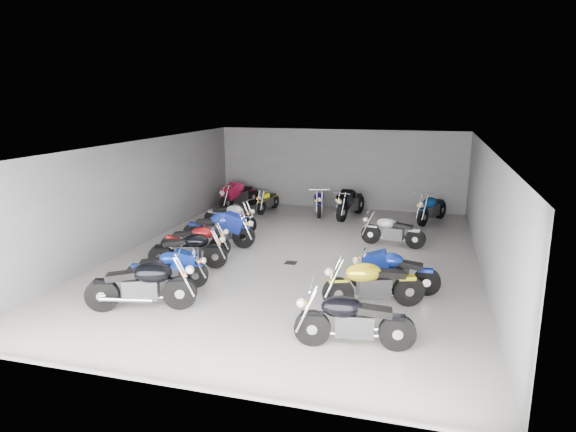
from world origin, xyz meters
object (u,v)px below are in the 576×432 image
Objects in this scene: drain_grate at (291,263)px; motorcycle_right_f at (392,231)px; motorcycle_left_b at (167,269)px; motorcycle_right_c at (394,272)px; motorcycle_right_b at (372,283)px; motorcycle_back_f at (432,208)px; motorcycle_left_e at (220,229)px; motorcycle_left_f at (230,217)px; motorcycle_back_c at (319,202)px; motorcycle_left_d at (196,240)px; motorcycle_left_a at (142,285)px; motorcycle_back_a at (239,195)px; motorcycle_back_b at (268,201)px; motorcycle_right_a at (353,320)px; motorcycle_left_c at (189,250)px; motorcycle_back_d at (350,203)px.

motorcycle_right_f is (2.55, 2.43, 0.47)m from drain_grate.
motorcycle_left_b is 0.92× the size of motorcycle_right_c.
motorcycle_back_f is (1.20, 8.32, -0.02)m from motorcycle_right_b.
motorcycle_right_c is (2.88, -1.42, 0.50)m from drain_grate.
motorcycle_right_f is 3.64m from motorcycle_back_f.
motorcycle_left_e is at bearing 62.16° from motorcycle_back_f.
motorcycle_left_f reaches higher than motorcycle_left_b.
motorcycle_left_b is 0.97× the size of motorcycle_back_c.
motorcycle_right_c is (5.64, -1.23, 0.02)m from motorcycle_left_d.
motorcycle_left_a is at bearing 18.27° from motorcycle_left_f.
motorcycle_back_a reaches higher than motorcycle_back_b.
motorcycle_left_a is 10.15m from motorcycle_back_c.
drain_grate is 0.16× the size of motorcycle_left_d.
motorcycle_right_b is at bearing 58.37° from motorcycle_left_f.
motorcycle_back_f reaches higher than motorcycle_back_c.
motorcycle_right_c is (5.41, -2.39, -0.05)m from motorcycle_left_e.
motorcycle_back_a is at bearing 15.70° from motorcycle_right_b.
motorcycle_left_b is 0.97× the size of motorcycle_right_f.
motorcycle_left_d is at bearing 125.15° from motorcycle_right_f.
drain_grate is 5.04m from motorcycle_right_a.
motorcycle_left_a reaches higher than motorcycle_left_b.
motorcycle_left_c is 3.95m from motorcycle_left_f.
drain_grate is at bearing 63.09° from motorcycle_right_c.
motorcycle_back_a is 1.34m from motorcycle_back_b.
motorcycle_right_f is at bearing 116.54° from motorcycle_left_b.
motorcycle_right_b is (5.02, -1.31, 0.03)m from motorcycle_left_c.
motorcycle_left_c is at bearing -155.77° from drain_grate.
motorcycle_back_a is 7.62m from motorcycle_back_f.
motorcycle_right_b reaches higher than motorcycle_left_b.
motorcycle_left_f is at bearing 95.02° from motorcycle_right_f.
motorcycle_right_a is 3.04m from motorcycle_right_c.
motorcycle_left_f is (-2.90, 2.80, 0.49)m from drain_grate.
motorcycle_right_c is 10.24m from motorcycle_back_a.
motorcycle_back_f reaches higher than motorcycle_left_b.
motorcycle_right_a is 1.12× the size of motorcycle_right_f.
drain_grate is 0.16× the size of motorcycle_back_f.
motorcycle_left_d reaches higher than motorcycle_left_b.
motorcycle_back_f is at bearing 128.73° from motorcycle_left_a.
motorcycle_back_d is (-1.64, 10.25, 0.04)m from motorcycle_right_a.
motorcycle_right_b is (4.72, 1.48, -0.03)m from motorcycle_left_a.
motorcycle_left_e is 6.08m from motorcycle_right_b.
motorcycle_back_b is (1.31, -0.25, -0.11)m from motorcycle_back_a.
motorcycle_back_a reaches higher than motorcycle_back_c.
motorcycle_left_f is 7.29m from motorcycle_back_f.
motorcycle_left_a is at bearing 115.38° from motorcycle_right_c.
motorcycle_back_b is 3.33m from motorcycle_back_d.
motorcycle_left_c is at bearing 54.66° from motorcycle_right_b.
motorcycle_left_c is 7.51m from motorcycle_back_a.
motorcycle_back_c is (1.68, 10.01, -0.09)m from motorcycle_left_a.
motorcycle_back_b is (-5.48, 7.41, -0.05)m from motorcycle_right_c.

